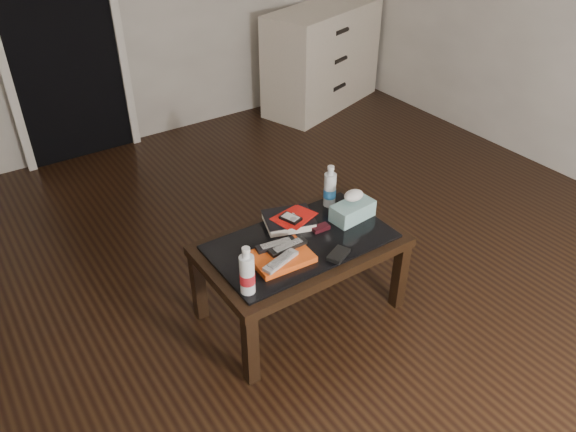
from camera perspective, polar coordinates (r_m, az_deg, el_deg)
name	(u,v)px	position (r m, az deg, el deg)	size (l,w,h in m)	color
ground	(302,309)	(3.08, 1.47, -9.47)	(5.00, 5.00, 0.00)	black
doorway	(57,25)	(4.51, -22.40, 17.50)	(0.90, 0.08, 2.07)	black
coffee_table	(301,251)	(2.83, 1.31, -3.55)	(1.00, 0.60, 0.46)	black
dresser	(322,58)	(5.37, 3.50, 15.76)	(1.30, 0.85, 0.90)	silver
magazines	(281,257)	(2.66, -0.72, -4.18)	(0.28, 0.21, 0.03)	#E95015
remote_silver	(281,261)	(2.59, -0.75, -4.56)	(0.20, 0.05, 0.02)	#9F9FA3
remote_black_front	(288,246)	(2.68, -0.01, -3.11)	(0.20, 0.05, 0.02)	black
remote_black_back	(276,245)	(2.69, -1.23, -2.92)	(0.20, 0.05, 0.02)	black
textbook	(289,220)	(2.89, 0.07, -0.42)	(0.25, 0.20, 0.05)	black
dvd_mailers	(292,217)	(2.87, 0.38, -0.08)	(0.19, 0.14, 0.01)	red
ipod	(291,218)	(2.84, 0.26, -0.20)	(0.06, 0.10, 0.02)	black
flip_phone	(321,228)	(2.86, 3.33, -1.22)	(0.09, 0.05, 0.02)	black
wallet	(338,255)	(2.69, 5.14, -3.92)	(0.12, 0.07, 0.02)	black
water_bottle_left	(247,270)	(2.42, -4.19, -5.51)	(0.07, 0.07, 0.24)	white
water_bottle_right	(330,186)	(3.00, 4.29, 3.07)	(0.07, 0.07, 0.24)	white
tissue_box	(352,211)	(2.94, 6.57, 0.52)	(0.23, 0.12, 0.09)	teal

